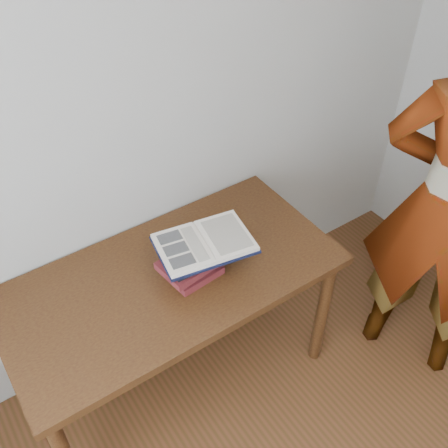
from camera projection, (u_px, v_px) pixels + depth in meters
desk at (172, 290)px, 2.28m from camera, size 1.44×0.72×0.77m
book_stack at (192, 263)px, 2.17m from camera, size 0.28×0.20×0.13m
open_book at (205, 243)px, 2.15m from camera, size 0.43×0.33×0.03m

